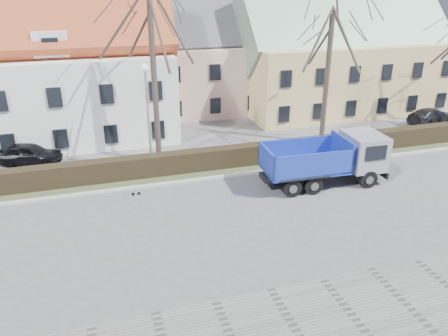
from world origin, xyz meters
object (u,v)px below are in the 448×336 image
object	(u,v)px
dump_truck	(320,161)
streetlight	(148,119)
parked_car_a	(29,154)
cart_frame	(132,190)
parked_car_b	(432,116)

from	to	relation	value
dump_truck	streetlight	size ratio (longest dim) A/B	1.11
parked_car_a	dump_truck	bearing A→B (deg)	-99.43
dump_truck	parked_car_a	size ratio (longest dim) A/B	1.83
dump_truck	cart_frame	bearing A→B (deg)	173.68
dump_truck	cart_frame	xyz separation A→B (m)	(-10.62, 1.64, -1.14)
dump_truck	cart_frame	distance (m)	10.81
streetlight	parked_car_b	distance (m)	24.00
parked_car_b	streetlight	bearing A→B (deg)	87.07
cart_frame	parked_car_a	distance (m)	8.82
streetlight	parked_car_a	size ratio (longest dim) A/B	1.65
dump_truck	parked_car_a	world-z (taller)	dump_truck
parked_car_a	streetlight	bearing A→B (deg)	-96.96
streetlight	parked_car_a	xyz separation A→B (m)	(-7.43, 3.32, -2.66)
parked_car_b	dump_truck	bearing A→B (deg)	108.23
dump_truck	streetlight	distance (m)	10.46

